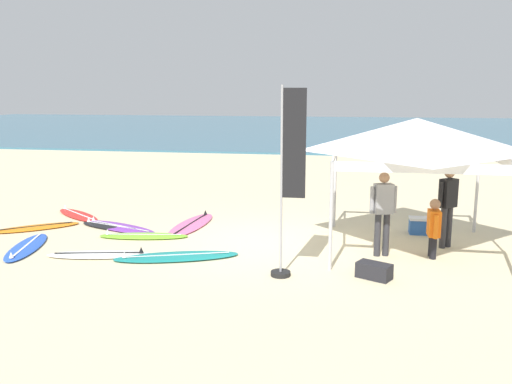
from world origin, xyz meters
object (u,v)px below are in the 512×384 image
surfboard_white (99,254)px  surfboard_purple (119,227)px  canopy_tent (416,136)px  surfboard_pink (191,225)px  banner_flag (288,191)px  gear_bag_near_tent (374,271)px  surfboard_teal (176,256)px  surfboard_orange (35,227)px  person_orange (434,226)px  person_black (448,202)px  surfboard_black (111,226)px  cooler_box (420,226)px  surfboard_lime (143,236)px  surfboard_red (78,215)px  person_grey (383,208)px  surfboard_blue (26,247)px

surfboard_white → surfboard_purple: same height
canopy_tent → surfboard_pink: 5.73m
banner_flag → gear_bag_near_tent: size_ratio=5.67×
surfboard_teal → surfboard_pink: size_ratio=1.04×
surfboard_orange → person_orange: size_ratio=1.63×
surfboard_pink → person_black: bearing=-8.4°
surfboard_black → person_black: (7.73, -0.36, 0.95)m
surfboard_pink → cooler_box: (5.46, 0.17, 0.16)m
banner_flag → surfboard_lime: bearing=150.0°
surfboard_pink → gear_bag_near_tent: bearing=-35.8°
surfboard_red → person_orange: bearing=-13.9°
canopy_tent → surfboard_teal: (-4.68, -1.43, -2.35)m
surfboard_teal → person_grey: size_ratio=1.50×
person_orange → surfboard_pink: bearing=163.2°
surfboard_black → surfboard_blue: bearing=-118.2°
surfboard_blue → cooler_box: bearing=17.3°
surfboard_blue → surfboard_orange: same height
surfboard_pink → person_black: person_black is taller
surfboard_black → surfboard_blue: (-1.03, -1.92, -0.00)m
surfboard_red → surfboard_purple: (1.61, -1.04, -0.00)m
surfboard_lime → surfboard_teal: 1.82m
surfboard_teal → gear_bag_near_tent: gear_bag_near_tent is taller
canopy_tent → person_grey: canopy_tent is taller
surfboard_black → surfboard_teal: 3.07m
surfboard_black → person_grey: person_grey is taller
canopy_tent → surfboard_red: canopy_tent is taller
person_grey → banner_flag: size_ratio=0.50×
surfboard_lime → surfboard_black: size_ratio=1.11×
surfboard_teal → surfboard_red: (-3.69, 3.06, 0.00)m
gear_bag_near_tent → surfboard_teal: bearing=172.1°
surfboard_blue → surfboard_orange: size_ratio=1.11×
canopy_tent → surfboard_purple: 7.18m
surfboard_teal → person_black: size_ratio=1.50×
surfboard_teal → person_orange: size_ratio=2.14×
surfboard_teal → surfboard_red: bearing=140.4°
surfboard_red → surfboard_white: bearing=-56.4°
surfboard_white → person_grey: size_ratio=1.26×
surfboard_pink → person_orange: size_ratio=2.06×
surfboard_teal → person_grey: bearing=11.8°
canopy_tent → person_grey: 1.65m
surfboard_purple → person_grey: 6.31m
surfboard_pink → gear_bag_near_tent: gear_bag_near_tent is taller
surfboard_red → canopy_tent: bearing=-11.0°
surfboard_black → surfboard_purple: same height
surfboard_black → person_orange: size_ratio=1.56×
cooler_box → banner_flag: bearing=-129.0°
surfboard_lime → surfboard_pink: same height
surfboard_red → surfboard_lime: bearing=-34.5°
surfboard_lime → surfboard_orange: (-2.86, 0.29, -0.00)m
canopy_tent → person_grey: bearing=-137.4°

